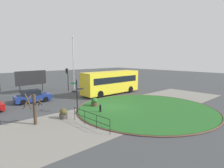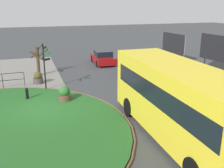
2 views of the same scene
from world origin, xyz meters
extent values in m
plane|color=#3D3F42|center=(0.00, 0.00, 0.00)|extent=(120.00, 120.00, 0.00)
cube|color=gray|center=(0.00, -2.03, 0.01)|extent=(32.00, 7.94, 0.02)
cylinder|color=black|center=(-3.87, 0.50, 1.60)|extent=(0.09, 0.09, 3.20)
sphere|color=black|center=(-3.87, 0.50, 3.25)|extent=(0.10, 0.10, 0.10)
cube|color=#195128|center=(-4.13, 0.64, 2.97)|extent=(0.47, 0.28, 0.15)
cube|color=#195128|center=(-3.64, 0.74, 2.65)|extent=(0.42, 0.45, 0.15)
cube|color=black|center=(-3.51, 0.43, 2.39)|extent=(0.62, 0.15, 0.15)
cube|color=black|center=(-4.02, 0.73, 2.16)|extent=(0.29, 0.42, 0.15)
cylinder|color=black|center=(-2.07, -0.80, 0.35)|extent=(0.19, 0.19, 0.70)
sphere|color=black|center=(-2.07, -0.80, 0.73)|extent=(0.18, 0.18, 0.18)
cylinder|color=black|center=(-5.05, -0.93, 0.55)|extent=(0.04, 0.04, 1.11)
cylinder|color=black|center=(-5.01, -2.41, 0.55)|extent=(0.04, 0.04, 1.11)
cube|color=yellow|center=(5.20, 5.57, 1.81)|extent=(9.38, 2.56, 3.07)
cube|color=black|center=(5.21, 6.83, 2.24)|extent=(8.23, 0.09, 0.88)
cube|color=black|center=(5.19, 4.32, 2.24)|extent=(8.23, 0.09, 0.88)
cylinder|color=black|center=(2.21, 6.74, 0.50)|extent=(1.00, 0.31, 1.00)
cylinder|color=black|center=(2.19, 4.45, 0.50)|extent=(1.00, 0.31, 1.00)
cube|color=maroon|center=(-10.78, 6.74, 0.50)|extent=(4.00, 2.01, 0.64)
cube|color=black|center=(-10.62, 6.74, 1.08)|extent=(1.80, 1.69, 0.53)
cube|color=#EAEACC|center=(-12.77, 6.28, 0.53)|extent=(0.03, 0.20, 0.12)
cube|color=#EAEACC|center=(-12.72, 7.38, 0.53)|extent=(0.03, 0.20, 0.12)
cylinder|color=black|center=(-12.03, 5.96, 0.32)|extent=(0.65, 0.25, 0.64)
cylinder|color=black|center=(-11.96, 7.63, 0.32)|extent=(0.65, 0.25, 0.64)
cylinder|color=black|center=(-9.60, 5.85, 0.32)|extent=(0.65, 0.25, 0.64)
cylinder|color=black|center=(-9.52, 7.52, 0.32)|extent=(0.65, 0.25, 0.64)
cube|color=navy|center=(-5.27, 8.24, 0.54)|extent=(4.26, 2.12, 0.72)
cube|color=black|center=(-5.44, 8.26, 1.20)|extent=(2.12, 1.72, 0.60)
cube|color=#EAEACC|center=(-3.17, 8.58, 0.57)|extent=(0.04, 0.20, 0.12)
cube|color=#EAEACC|center=(-3.27, 7.53, 0.57)|extent=(0.04, 0.20, 0.12)
cylinder|color=black|center=(-3.93, 8.92, 0.32)|extent=(0.66, 0.28, 0.64)
cylinder|color=black|center=(-4.08, 7.33, 0.32)|extent=(0.66, 0.28, 0.64)
cylinder|color=black|center=(-6.47, 9.15, 0.32)|extent=(0.66, 0.28, 0.64)
cylinder|color=black|center=(-6.62, 7.56, 0.32)|extent=(0.66, 0.28, 0.64)
cylinder|color=black|center=(-10.47, 13.76, 0.95)|extent=(0.12, 0.12, 1.91)
cylinder|color=black|center=(-7.92, 14.05, 0.95)|extent=(0.12, 0.12, 1.91)
cube|color=silver|center=(-9.20, 13.91, 1.91)|extent=(3.41, 0.51, 2.07)
cube|color=black|center=(-9.19, 13.84, 1.91)|extent=(3.50, 0.43, 2.17)
cylinder|color=black|center=(-4.84, 14.56, 1.15)|extent=(0.12, 0.12, 2.30)
cube|color=green|center=(-3.09, 14.72, 2.30)|extent=(4.67, 0.54, 2.08)
cube|color=black|center=(-3.08, 14.65, 2.30)|extent=(4.77, 0.46, 2.18)
cylinder|color=#47423D|center=(-5.59, 0.06, 0.22)|extent=(0.73, 0.73, 0.44)
sphere|color=#4C4723|center=(-5.59, 0.06, 0.64)|extent=(0.62, 0.62, 0.62)
cylinder|color=brown|center=(-1.06, 1.43, 0.22)|extent=(0.81, 0.81, 0.45)
sphere|color=#286028|center=(-1.06, 1.43, 0.67)|extent=(0.69, 0.69, 0.69)
cylinder|color=#423323|center=(-7.98, 0.25, 1.23)|extent=(0.26, 0.26, 2.46)
cylinder|color=#423323|center=(-7.57, 0.20, 1.77)|extent=(0.22, 0.91, 0.78)
cylinder|color=#423323|center=(-8.46, 0.19, 2.01)|extent=(0.23, 1.06, 1.12)
cylinder|color=#423323|center=(-7.66, -0.04, 1.83)|extent=(0.71, 0.78, 0.68)
cylinder|color=#423323|center=(-8.38, 0.71, 1.86)|extent=(1.04, 0.92, 0.89)
camera|label=1|loc=(-13.28, -14.60, 5.34)|focal=29.90mm
camera|label=2|loc=(14.39, -0.53, 5.84)|focal=41.76mm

